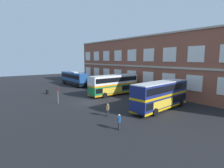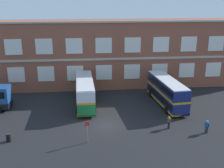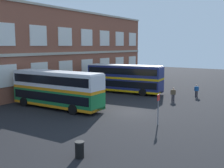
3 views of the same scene
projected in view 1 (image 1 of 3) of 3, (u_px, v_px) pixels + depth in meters
name	position (u px, v px, depth m)	size (l,w,h in m)	color
ground_plane	(98.00, 101.00, 31.88)	(120.00, 120.00, 0.00)	black
brick_terminal_building	(161.00, 65.00, 39.95)	(55.15, 8.19, 12.23)	brown
double_decker_near	(114.00, 84.00, 36.88)	(3.08, 11.06, 4.07)	#197038
double_decker_middle	(161.00, 95.00, 26.27)	(3.70, 11.20, 4.07)	navy
touring_coach	(74.00, 79.00, 49.95)	(12.04, 3.01, 3.80)	navy
waiting_passenger	(108.00, 109.00, 23.13)	(0.35, 0.63, 1.70)	black
second_passenger	(119.00, 121.00, 18.76)	(0.49, 0.55, 1.70)	black
bus_stand_flag	(58.00, 94.00, 29.69)	(0.44, 0.10, 2.70)	slate
station_litter_bin	(47.00, 92.00, 37.75)	(0.60, 0.60, 1.03)	black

